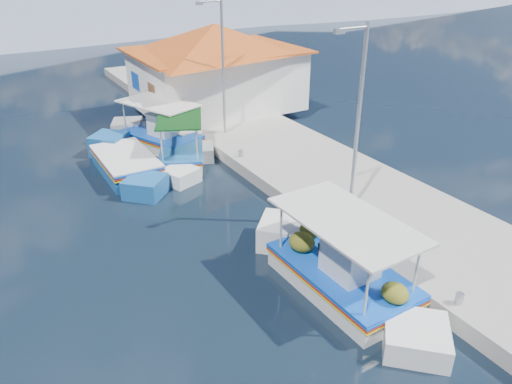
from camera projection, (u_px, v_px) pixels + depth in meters
ground at (262, 302)px, 12.71m from camera, size 160.00×160.00×0.00m
quay at (309, 168)px, 19.91m from camera, size 5.00×44.00×0.50m
bollards at (276, 177)px, 18.20m from camera, size 0.20×17.20×0.30m
main_caique at (340, 273)px, 13.08m from camera, size 2.26×7.32×2.41m
caique_green_canopy at (181, 154)px, 21.05m from camera, size 3.34×5.46×2.24m
caique_blue_hull at (126, 165)px, 20.02m from camera, size 2.00×6.73×1.20m
caique_far at (161, 138)px, 22.62m from camera, size 3.54×6.26×2.36m
harbor_building at (216, 65)px, 25.85m from camera, size 10.49×10.49×4.40m
lamp_post_near at (357, 114)px, 14.58m from camera, size 1.21×0.14×6.00m
lamp_post_far at (221, 61)px, 21.52m from camera, size 1.21×0.14×6.00m
mountain_ridge at (66, 8)px, 57.94m from camera, size 171.40×96.00×5.50m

